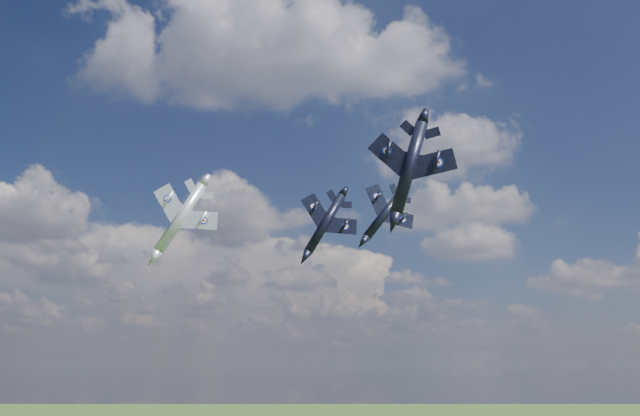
# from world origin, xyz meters

# --- Properties ---
(jet_lead_navy) EXTENTS (12.61, 15.16, 7.08)m
(jet_lead_navy) POSITION_xyz_m (3.70, 8.94, 80.79)
(jet_lead_navy) COLOR black
(jet_right_navy) EXTENTS (13.03, 16.18, 6.07)m
(jet_right_navy) POSITION_xyz_m (14.15, -9.38, 82.78)
(jet_right_navy) COLOR black
(jet_high_navy) EXTENTS (13.92, 16.53, 8.55)m
(jet_high_navy) POSITION_xyz_m (12.39, 20.22, 84.74)
(jet_high_navy) COLOR black
(jet_left_silver) EXTENTS (12.90, 17.05, 8.84)m
(jet_left_silver) POSITION_xyz_m (-18.13, 13.04, 82.91)
(jet_left_silver) COLOR #AFB2BB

